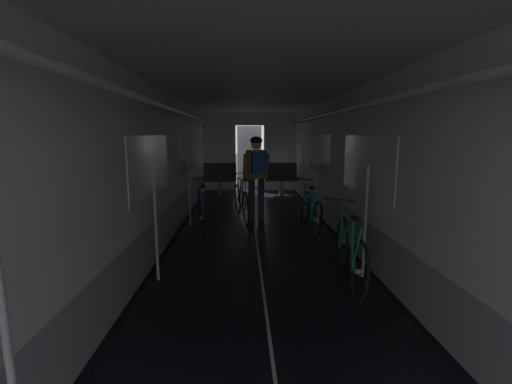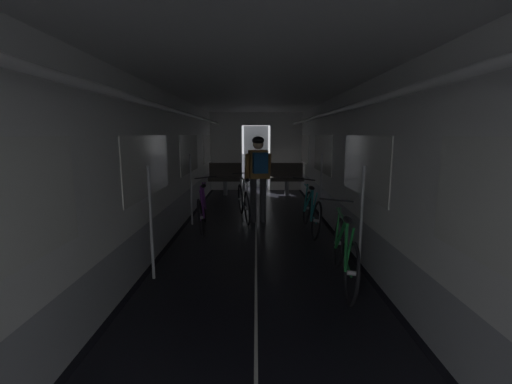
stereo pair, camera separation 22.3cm
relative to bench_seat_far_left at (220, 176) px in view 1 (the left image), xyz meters
The scene contains 8 objects.
train_car_shell 4.70m from the bench_seat_far_left, 78.60° to the right, with size 3.14×12.34×2.57m.
bench_seat_far_left is the anchor object (origin of this frame).
bench_seat_far_right 1.80m from the bench_seat_far_left, ahead, with size 0.98×0.51×0.95m.
bicycle_purple 3.68m from the bench_seat_far_left, 91.79° to the right, with size 0.44×1.69×0.95m.
bicycle_teal 4.34m from the bench_seat_far_left, 63.84° to the right, with size 0.44×1.69×0.96m.
bicycle_green 6.41m from the bench_seat_far_left, 72.31° to the right, with size 0.44×1.69×0.95m.
person_cyclist_aisle 3.37m from the bench_seat_far_left, 73.45° to the right, with size 0.56×0.45×1.73m.
bicycle_silver_in_aisle 3.01m from the bench_seat_far_left, 77.58° to the right, with size 0.45×1.68×0.94m.
Camera 1 is at (-0.23, -1.92, 1.76)m, focal length 24.09 mm.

